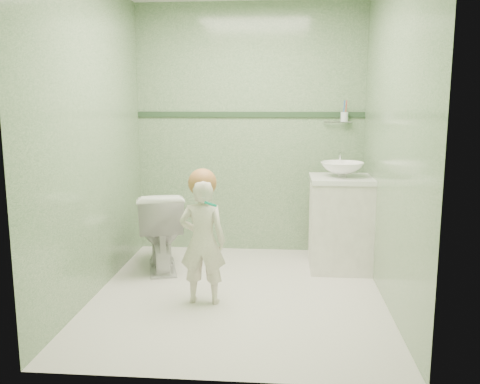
{
  "coord_description": "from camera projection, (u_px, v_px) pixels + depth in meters",
  "views": [
    {
      "loc": [
        0.33,
        -3.75,
        1.48
      ],
      "look_at": [
        0.0,
        0.15,
        0.78
      ],
      "focal_mm": 38.35,
      "sensor_mm": 36.0,
      "label": 1
    }
  ],
  "objects": [
    {
      "name": "cup_holder",
      "position": [
        344.0,
        117.0,
        4.82
      ],
      "size": [
        0.26,
        0.07,
        0.21
      ],
      "color": "silver",
      "rests_on": "room_shell"
    },
    {
      "name": "teal_toothbrush",
      "position": [
        210.0,
        203.0,
        3.55
      ],
      "size": [
        0.11,
        0.13,
        0.08
      ],
      "color": "#06936C",
      "rests_on": "toddler"
    },
    {
      "name": "ground",
      "position": [
        238.0,
        294.0,
        3.97
      ],
      "size": [
        2.5,
        2.5,
        0.0
      ],
      "primitive_type": "plane",
      "color": "white",
      "rests_on": "ground"
    },
    {
      "name": "trim_stripe",
      "position": [
        249.0,
        114.0,
        4.95
      ],
      "size": [
        2.2,
        0.02,
        0.05
      ],
      "primitive_type": "cube",
      "color": "#2A442A",
      "rests_on": "room_shell"
    },
    {
      "name": "room_shell",
      "position": [
        238.0,
        139.0,
        3.76
      ],
      "size": [
        2.5,
        2.54,
        2.4
      ],
      "color": "#6B9167",
      "rests_on": "ground"
    },
    {
      "name": "vanity",
      "position": [
        340.0,
        225.0,
        4.52
      ],
      "size": [
        0.52,
        0.5,
        0.8
      ],
      "primitive_type": "cube",
      "color": "beige",
      "rests_on": "ground"
    },
    {
      "name": "basin",
      "position": [
        342.0,
        169.0,
        4.43
      ],
      "size": [
        0.37,
        0.37,
        0.13
      ],
      "primitive_type": "imported",
      "color": "white",
      "rests_on": "counter"
    },
    {
      "name": "counter",
      "position": [
        342.0,
        179.0,
        4.44
      ],
      "size": [
        0.54,
        0.52,
        0.04
      ],
      "primitive_type": "cube",
      "color": "white",
      "rests_on": "vanity"
    },
    {
      "name": "hair_cap",
      "position": [
        202.0,
        183.0,
        3.69
      ],
      "size": [
        0.21,
        0.21,
        0.21
      ],
      "primitive_type": "sphere",
      "color": "#A56B39",
      "rests_on": "toddler"
    },
    {
      "name": "toilet",
      "position": [
        161.0,
        230.0,
        4.53
      ],
      "size": [
        0.56,
        0.77,
        0.7
      ],
      "primitive_type": "imported",
      "rotation": [
        0.0,
        0.0,
        3.41
      ],
      "color": "white",
      "rests_on": "ground"
    },
    {
      "name": "toddler",
      "position": [
        203.0,
        242.0,
        3.74
      ],
      "size": [
        0.34,
        0.22,
        0.93
      ],
      "primitive_type": "imported",
      "rotation": [
        0.0,
        0.0,
        3.14
      ],
      "color": "beige",
      "rests_on": "ground"
    },
    {
      "name": "faucet",
      "position": [
        340.0,
        158.0,
        4.6
      ],
      "size": [
        0.03,
        0.13,
        0.18
      ],
      "color": "silver",
      "rests_on": "counter"
    }
  ]
}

